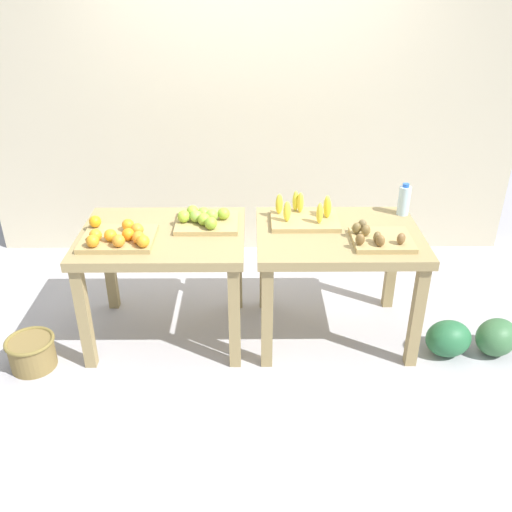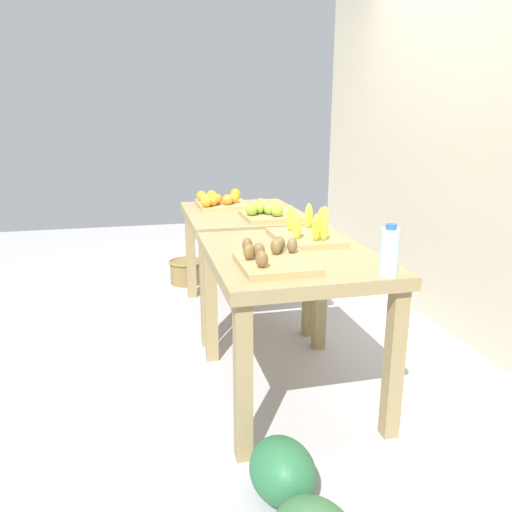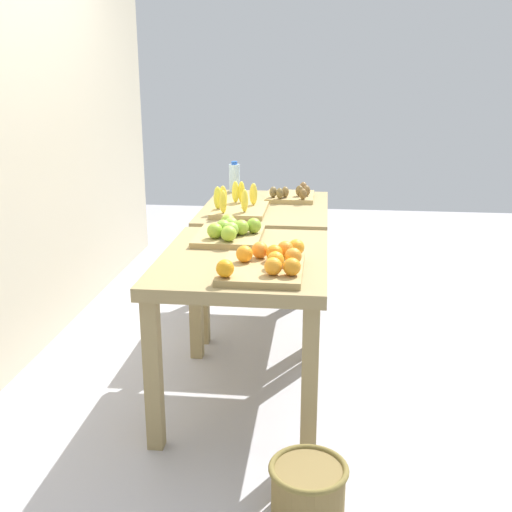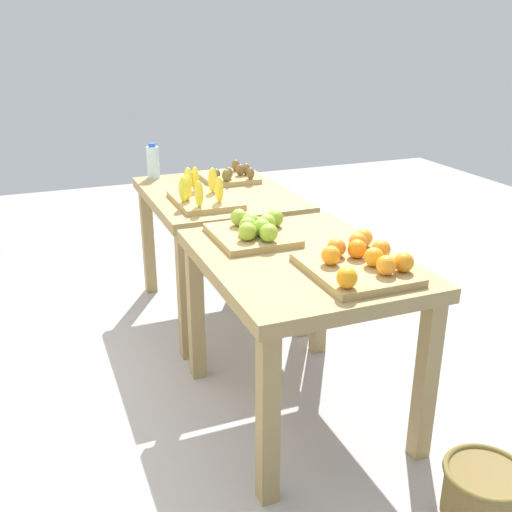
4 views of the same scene
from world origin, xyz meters
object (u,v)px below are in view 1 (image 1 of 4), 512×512
wicker_basket (32,352)px  watermelon_pile (472,338)px  display_table_right (338,248)px  kiwi_bin (379,238)px  orange_bin (119,236)px  apple_bin (205,219)px  banana_crate (305,216)px  water_bottle (404,200)px  display_table_left (163,249)px

wicker_basket → watermelon_pile: bearing=2.2°
display_table_right → kiwi_bin: (0.22, -0.15, 0.14)m
orange_bin → apple_bin: size_ratio=1.14×
banana_crate → water_bottle: size_ratio=2.01×
display_table_right → kiwi_bin: size_ratio=2.84×
banana_crate → display_table_left: bearing=-170.5°
banana_crate → kiwi_bin: (0.43, -0.30, -0.01)m
display_table_left → water_bottle: water_bottle is taller
orange_bin → water_bottle: size_ratio=2.09×
display_table_right → banana_crate: (-0.21, 0.15, 0.16)m
display_table_left → kiwi_bin: size_ratio=2.84×
apple_bin → wicker_basket: 1.38m
kiwi_bin → wicker_basket: kiwi_bin is taller
wicker_basket → apple_bin: bearing=22.6°
display_table_left → kiwi_bin: (1.34, -0.15, 0.14)m
display_table_right → watermelon_pile: (0.88, -0.24, -0.54)m
display_table_left → kiwi_bin: kiwi_bin is taller
water_bottle → display_table_right: bearing=-149.6°
orange_bin → display_table_left: bearing=29.3°
watermelon_pile → display_table_left: bearing=173.2°
orange_bin → water_bottle: 1.87m
orange_bin → watermelon_pile: orange_bin is taller
water_bottle → watermelon_pile: (0.42, -0.51, -0.75)m
display_table_left → apple_bin: size_ratio=2.60×
banana_crate → water_bottle: bearing=10.2°
orange_bin → apple_bin: bearing=25.2°
orange_bin → kiwi_bin: (1.58, -0.02, -0.01)m
display_table_right → orange_bin: orange_bin is taller
orange_bin → kiwi_bin: bearing=-0.6°
watermelon_pile → wicker_basket: (-2.83, -0.11, -0.01)m
watermelon_pile → wicker_basket: bearing=-177.8°
apple_bin → water_bottle: 1.33m
banana_crate → wicker_basket: 1.94m
orange_bin → banana_crate: banana_crate is taller
display_table_right → wicker_basket: display_table_right is taller
orange_bin → kiwi_bin: 1.58m
display_table_right → banana_crate: size_ratio=2.36×
apple_bin → wicker_basket: (-1.09, -0.46, -0.71)m
kiwi_bin → watermelon_pile: kiwi_bin is taller
watermelon_pile → display_table_right: bearing=164.8°
display_table_right → watermelon_pile: display_table_right is taller
banana_crate → kiwi_bin: 0.52m
kiwi_bin → watermelon_pile: 0.96m
orange_bin → water_bottle: (1.82, 0.41, 0.06)m
kiwi_bin → water_bottle: water_bottle is taller
water_bottle → kiwi_bin: bearing=-120.1°
kiwi_bin → water_bottle: (0.25, 0.42, 0.07)m
apple_bin → wicker_basket: apple_bin is taller
orange_bin → watermelon_pile: bearing=-2.7°
display_table_left → display_table_right: same height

